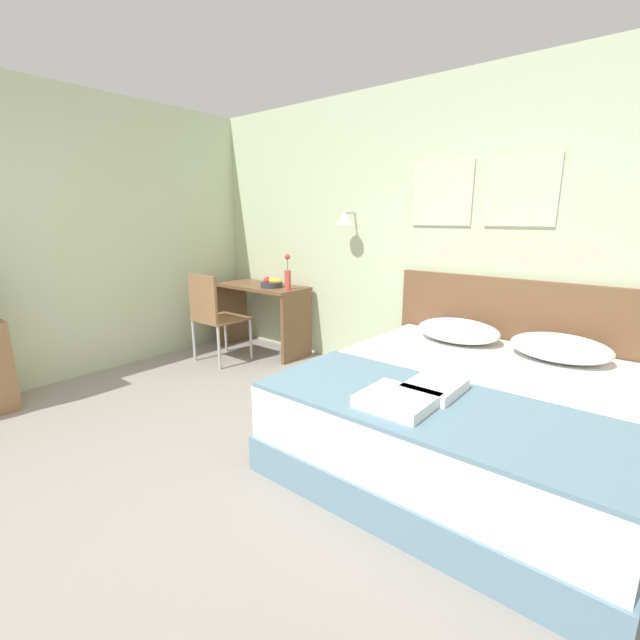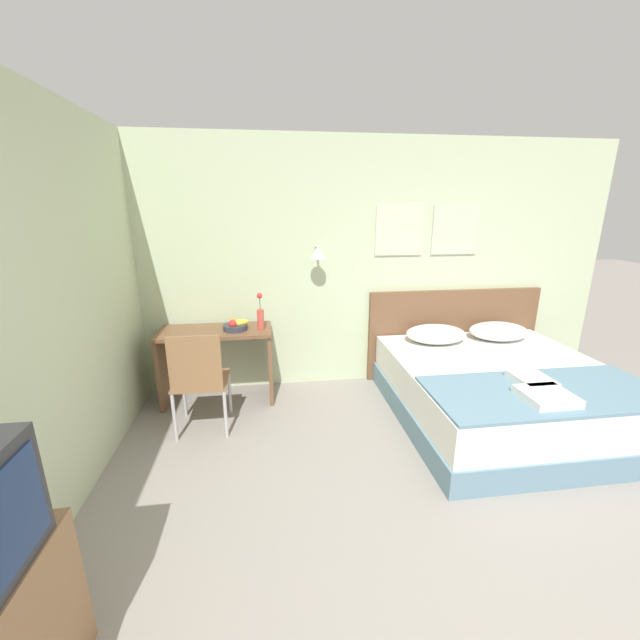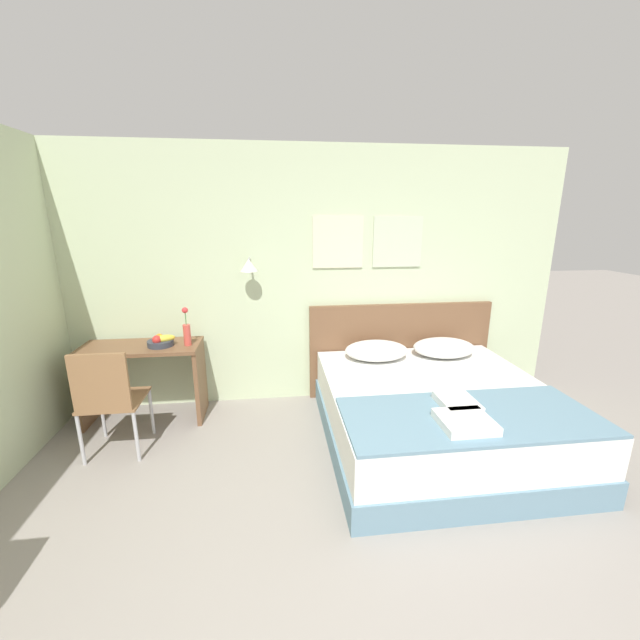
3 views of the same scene
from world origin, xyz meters
The scene contains 13 objects.
ground_plane centered at (0.00, 0.00, 0.00)m, with size 24.00×24.00×0.00m, color gray.
wall_back centered at (0.01, 2.93, 1.33)m, with size 5.54×0.31×2.65m.
bed centered at (1.07, 1.85, 0.27)m, with size 1.91×1.98×0.55m.
headboard centered at (1.07, 2.87, 0.52)m, with size 2.03×0.06×1.04m.
pillow_left centered at (0.70, 2.55, 0.63)m, with size 0.64×0.48×0.17m.
pillow_right centered at (1.43, 2.55, 0.63)m, with size 0.64×0.48×0.17m.
throw_blanket centered at (1.07, 1.28, 0.56)m, with size 1.85×0.79×0.02m.
folded_towel_near_foot centered at (1.03, 1.42, 0.60)m, with size 0.26×0.34×0.06m.
folded_towel_mid_bed centered at (0.95, 1.14, 0.60)m, with size 0.35×0.33×0.06m.
desk centered at (-1.60, 2.60, 0.53)m, with size 1.11×0.49×0.77m.
desk_chair centered at (-1.68, 1.97, 0.55)m, with size 0.47×0.47×0.95m.
fruit_bowl centered at (-1.40, 2.56, 0.81)m, with size 0.27×0.24×0.12m.
flower_vase centered at (-1.15, 2.56, 0.91)m, with size 0.07×0.07×0.37m.
Camera 2 is at (-1.07, -1.23, 1.96)m, focal length 22.00 mm.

